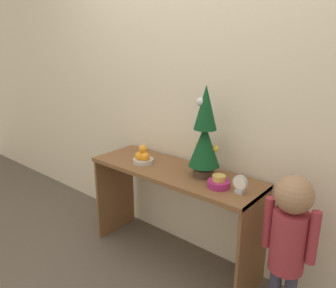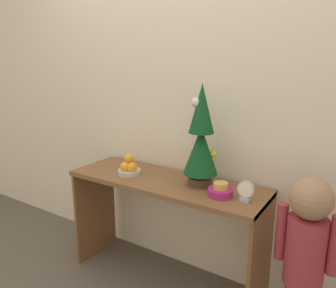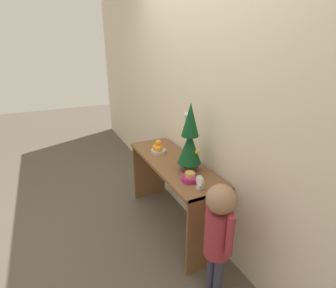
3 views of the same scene
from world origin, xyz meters
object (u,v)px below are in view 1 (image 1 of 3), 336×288
(fruit_bowl, at_px, (143,157))
(desk_clock, at_px, (240,185))
(child_figure, at_px, (289,234))
(singing_bowl, at_px, (219,183))
(mini_tree, at_px, (205,134))

(fruit_bowl, distance_m, desk_clock, 0.79)
(child_figure, bearing_deg, fruit_bowl, 177.59)
(singing_bowl, bearing_deg, child_figure, -4.89)
(desk_clock, relative_size, child_figure, 0.12)
(fruit_bowl, height_order, child_figure, child_figure)
(mini_tree, xyz_separation_m, singing_bowl, (0.17, -0.09, -0.26))
(mini_tree, distance_m, fruit_bowl, 0.54)
(singing_bowl, distance_m, desk_clock, 0.14)
(fruit_bowl, xyz_separation_m, desk_clock, (0.79, -0.00, 0.01))
(mini_tree, bearing_deg, child_figure, -11.70)
(singing_bowl, relative_size, desk_clock, 1.24)
(mini_tree, relative_size, singing_bowl, 4.36)
(singing_bowl, bearing_deg, desk_clock, 2.41)
(fruit_bowl, bearing_deg, desk_clock, -0.10)
(child_figure, bearing_deg, mini_tree, 168.30)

